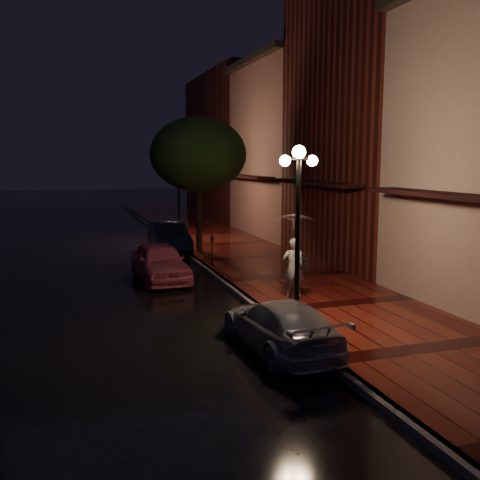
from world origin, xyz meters
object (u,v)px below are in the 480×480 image
object	(u,v)px
parking_meter	(212,248)
woman_with_umbrella	(294,242)
pink_car	(160,262)
streetlamp_near	(298,224)
silver_car	(280,325)
streetlamp_far	(179,191)
street_tree	(198,157)
navy_car	(169,237)

from	to	relation	value
parking_meter	woman_with_umbrella	bearing A→B (deg)	-92.67
pink_car	woman_with_umbrella	bearing A→B (deg)	-55.60
streetlamp_near	parking_meter	size ratio (longest dim) A/B	3.72
silver_car	woman_with_umbrella	world-z (taller)	woman_with_umbrella
streetlamp_far	silver_car	bearing A→B (deg)	-93.56
street_tree	pink_car	distance (m)	6.43
woman_with_umbrella	parking_meter	distance (m)	5.41
streetlamp_far	parking_meter	xyz separation A→B (m)	(-0.14, -6.58, -1.75)
streetlamp_near	silver_car	size ratio (longest dim) A/B	1.12
navy_car	street_tree	bearing A→B (deg)	-31.59
street_tree	woman_with_umbrella	size ratio (longest dim) A/B	2.34
pink_car	navy_car	distance (m)	5.63
streetlamp_near	navy_car	size ratio (longest dim) A/B	1.04
streetlamp_near	woman_with_umbrella	world-z (taller)	streetlamp_near
streetlamp_near	navy_car	bearing A→B (deg)	94.61
silver_car	navy_car	bearing A→B (deg)	-92.64
navy_car	streetlamp_far	bearing A→B (deg)	68.35
woman_with_umbrella	streetlamp_far	bearing A→B (deg)	-69.26
streetlamp_far	parking_meter	size ratio (longest dim) A/B	3.72
streetlamp_far	pink_car	xyz separation A→B (m)	(-2.29, -7.69, -1.94)
streetlamp_far	street_tree	size ratio (longest dim) A/B	0.74
streetlamp_far	pink_car	size ratio (longest dim) A/B	1.12
silver_car	parking_meter	world-z (taller)	parking_meter
navy_car	woman_with_umbrella	xyz separation A→B (m)	(1.82, -9.59, 1.10)
silver_car	streetlamp_near	bearing A→B (deg)	-129.52
pink_car	woman_with_umbrella	world-z (taller)	woman_with_umbrella
street_tree	navy_car	world-z (taller)	street_tree
streetlamp_far	streetlamp_near	bearing A→B (deg)	-90.00
streetlamp_near	silver_car	distance (m)	2.58
street_tree	pink_car	size ratio (longest dim) A/B	1.50
pink_car	streetlamp_near	bearing A→B (deg)	-73.16
pink_car	streetlamp_far	bearing A→B (deg)	70.32
pink_car	navy_car	xyz separation A→B (m)	(1.34, 5.47, 0.03)
streetlamp_near	street_tree	bearing A→B (deg)	88.65
streetlamp_far	parking_meter	distance (m)	6.81
street_tree	parking_meter	bearing A→B (deg)	-96.30
pink_car	silver_car	size ratio (longest dim) A/B	1.00
navy_car	woman_with_umbrella	distance (m)	9.83
streetlamp_far	navy_car	bearing A→B (deg)	-113.16
street_tree	pink_car	bearing A→B (deg)	-118.55
streetlamp_near	streetlamp_far	world-z (taller)	same
pink_car	parking_meter	bearing A→B (deg)	24.23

